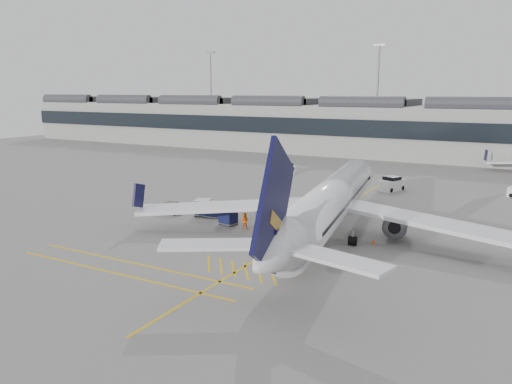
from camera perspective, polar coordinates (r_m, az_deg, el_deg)
The scene contains 17 objects.
ground at distance 51.78m, azimuth -7.46°, elevation -4.54°, with size 220.00×220.00×0.00m, color gray.
terminal at distance 116.05m, azimuth 14.06°, elevation 7.19°, with size 200.00×20.45×12.40m.
light_masts at distance 129.81m, azimuth 15.17°, elevation 11.25°, with size 113.00×0.60×25.45m.
apron_markings at distance 55.56m, azimuth 7.12°, elevation -3.41°, with size 0.25×60.00×0.01m, color gold.
airliner_main at distance 49.37m, azimuth 8.36°, elevation -1.31°, with size 39.19×43.13×11.52m.
belt_loader at distance 57.70m, azimuth 2.02°, elevation -2.27°, with size 4.08×1.44×1.67m.
baggage_cart_a at distance 53.89m, azimuth -3.20°, elevation -2.72°, with size 2.00×1.75×1.87m.
baggage_cart_b at distance 57.22m, azimuth 2.23°, elevation -1.82°, with size 2.35×2.21×1.95m.
baggage_cart_c at distance 57.08m, azimuth -4.95°, elevation -1.96°, with size 1.84×1.56×1.82m.
baggage_cart_d at distance 57.86m, azimuth -6.07°, elevation -1.72°, with size 2.28×2.08×1.97m.
ramp_agent_a at distance 53.41m, azimuth 0.39°, elevation -3.00°, with size 0.62×0.41×1.70m, color orange.
ramp_agent_b at distance 52.22m, azimuth -1.31°, elevation -3.32°, with size 0.85×0.66×1.74m, color #FF630D.
pushback_tug at distance 59.46m, azimuth -9.65°, elevation -1.88°, with size 2.63×1.75×1.41m.
safety_cone_nose at distance 65.51m, azimuth 10.20°, elevation -0.97°, with size 0.39×0.39×0.54m, color #F24C0A.
safety_cone_engine at distance 48.66m, azimuth 13.29°, elevation -5.52°, with size 0.35×0.35×0.49m, color #F24C0A.
service_van_left at distance 87.80m, azimuth 3.61°, elevation 2.66°, with size 3.30×1.75×1.66m.
service_van_mid at distance 74.87m, azimuth 15.25°, elevation 0.87°, with size 3.42×4.50×2.07m.
Camera 1 is at (29.66, -39.97, 14.26)m, focal length 35.00 mm.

